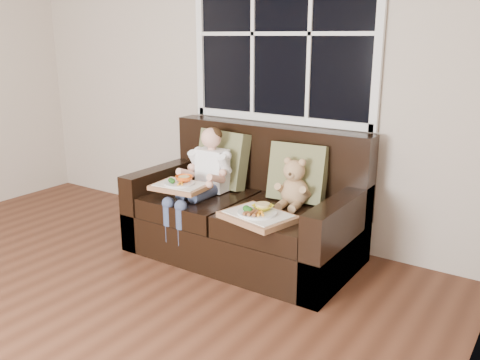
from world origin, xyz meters
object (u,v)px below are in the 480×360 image
Objects in this scene: tray_left at (181,185)px; loveseat at (248,215)px; child at (205,172)px; teddy_bear at (294,186)px; tray_right at (258,215)px.

loveseat is at bearing 37.92° from tray_left.
loveseat is 2.17× the size of child.
teddy_bear is (0.69, 0.15, -0.03)m from child.
teddy_bear is at bearing 5.15° from loveseat.
tray_left is at bearing -159.19° from teddy_bear.
tray_left is 0.78× the size of tray_right.
child is 1.48× the size of tray_right.
loveseat reaches higher than teddy_bear.
child is at bearing 171.97° from tray_right.
loveseat is at bearing 178.92° from teddy_bear.
child is 0.71m from teddy_bear.
teddy_bear reaches higher than tray_right.
loveseat is at bearing 144.56° from tray_right.
teddy_bear is (0.37, 0.03, 0.29)m from loveseat.
tray_left is (-0.37, -0.34, 0.27)m from loveseat.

